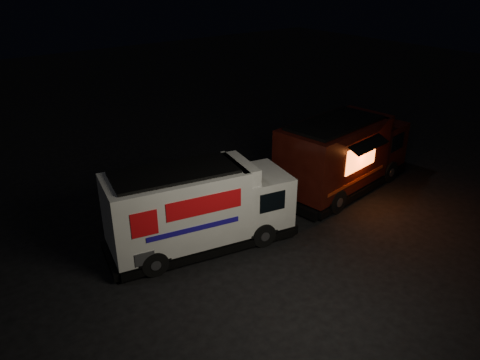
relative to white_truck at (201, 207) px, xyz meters
The scene contains 3 objects.
ground 2.78m from the white_truck, 34.04° to the right, with size 80.00×80.00×0.00m, color black.
white_truck is the anchor object (origin of this frame).
red_truck 6.98m from the white_truck, ahead, with size 6.56×2.41×3.05m, color #380F0A, non-canonical shape.
Camera 1 is at (-9.08, -9.85, 8.55)m, focal length 35.00 mm.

